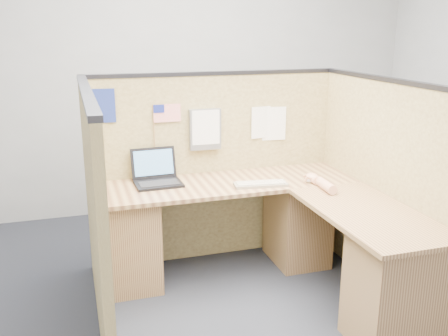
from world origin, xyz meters
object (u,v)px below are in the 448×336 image
object	(u,v)px
l_desk	(268,240)
laptop	(157,175)
keyboard	(261,184)
mouse	(312,180)

from	to	relation	value
l_desk	laptop	bearing A→B (deg)	142.50
l_desk	laptop	size ratio (longest dim) A/B	5.58
keyboard	mouse	xyz separation A→B (m)	(0.40, -0.04, 0.01)
laptop	keyboard	xyz separation A→B (m)	(0.72, -0.31, -0.05)
laptop	mouse	distance (m)	1.17
mouse	l_desk	bearing A→B (deg)	-155.74
l_desk	mouse	world-z (taller)	mouse
laptop	keyboard	size ratio (longest dim) A/B	0.86
laptop	keyboard	world-z (taller)	laptop
l_desk	mouse	size ratio (longest dim) A/B	18.52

